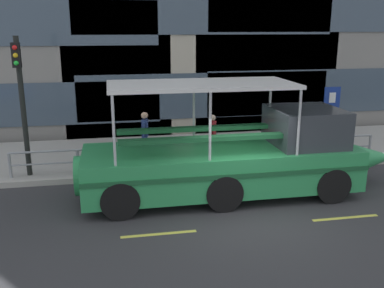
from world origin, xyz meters
TOP-DOWN VIEW (x-y plane):
  - ground_plane at (0.00, 0.00)m, footprint 120.00×120.00m
  - sidewalk at (0.00, 5.60)m, footprint 32.00×4.80m
  - curb_edge at (0.00, 3.11)m, footprint 32.00×0.18m
  - lane_centreline at (-0.00, -0.83)m, footprint 25.80×0.12m
  - curb_guardrail at (-0.39, 3.45)m, footprint 12.36×0.09m
  - traffic_light_pole at (-6.01, 3.59)m, footprint 0.24×0.46m
  - parking_sign at (4.32, 3.87)m, footprint 0.60×0.12m
  - duck_tour_boat at (0.20, 1.31)m, footprint 9.65×2.52m
  - pedestrian_near_bow at (2.85, 4.26)m, footprint 0.22×0.46m
  - pedestrian_mid_left at (0.11, 4.31)m, footprint 0.31×0.39m
  - pedestrian_mid_right at (-2.25, 4.44)m, footprint 0.26×0.49m

SIDE VIEW (x-z plane):
  - ground_plane at x=0.00m, z-range 0.00..0.00m
  - lane_centreline at x=0.00m, z-range 0.00..0.01m
  - sidewalk at x=0.00m, z-range 0.00..0.18m
  - curb_edge at x=0.00m, z-range 0.00..0.18m
  - curb_guardrail at x=-0.39m, z-range 0.33..1.16m
  - duck_tour_boat at x=0.20m, z-range -0.57..2.71m
  - pedestrian_mid_left at x=0.11m, z-range 0.34..1.93m
  - pedestrian_near_bow at x=2.85m, z-range 0.35..1.97m
  - pedestrian_mid_right at x=-2.25m, z-range 0.36..2.10m
  - parking_sign at x=4.32m, z-range 0.63..3.15m
  - traffic_light_pole at x=-6.01m, z-range 0.63..4.93m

